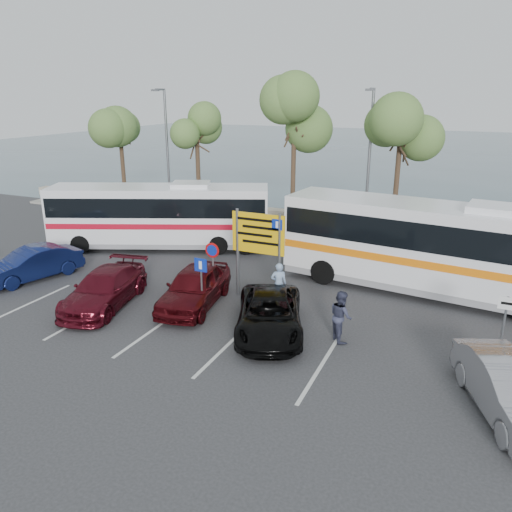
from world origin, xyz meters
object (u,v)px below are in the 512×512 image
at_px(street_lamp_left, 166,147).
at_px(pedestrian_far, 341,316).
at_px(car_maroon, 104,289).
at_px(coach_bus_left, 160,218).
at_px(car_silver_b, 511,390).
at_px(suv_black, 269,315).
at_px(pedestrian_near, 279,284).
at_px(street_lamp_right, 369,157).
at_px(coach_bus_right, 439,252).
at_px(car_red, 195,287).
at_px(car_blue, 32,264).
at_px(direction_sign, 258,240).

distance_m(street_lamp_left, pedestrian_far, 19.87).
bearing_deg(pedestrian_far, car_maroon, 56.98).
relative_size(coach_bus_left, car_silver_b, 2.54).
distance_m(suv_black, pedestrian_near, 2.42).
xyz_separation_m(street_lamp_right, coach_bus_left, (-9.50, -6.13, -2.96)).
relative_size(coach_bus_left, pedestrian_near, 6.62).
bearing_deg(coach_bus_right, car_red, -149.35).
height_order(coach_bus_left, car_maroon, coach_bus_left).
bearing_deg(car_blue, car_silver_b, 9.89).
distance_m(car_blue, suv_black, 11.60).
xyz_separation_m(coach_bus_left, coach_bus_right, (14.00, -0.89, 0.20)).
bearing_deg(coach_bus_left, street_lamp_right, 32.85).
bearing_deg(pedestrian_far, car_silver_b, -152.95).
relative_size(suv_black, pedestrian_near, 2.77).
relative_size(street_lamp_left, street_lamp_right, 1.00).
bearing_deg(street_lamp_right, suv_black, -91.83).
relative_size(car_red, car_silver_b, 1.02).
height_order(direction_sign, pedestrian_far, direction_sign).
relative_size(pedestrian_near, pedestrian_far, 0.98).
bearing_deg(street_lamp_right, pedestrian_near, -95.39).
relative_size(car_blue, car_silver_b, 0.97).
distance_m(car_maroon, car_silver_b, 14.18).
distance_m(street_lamp_left, street_lamp_right, 13.00).
bearing_deg(street_lamp_right, street_lamp_left, 180.00).
bearing_deg(car_maroon, car_blue, 156.35).
distance_m(direction_sign, coach_bus_left, 8.63).
relative_size(street_lamp_right, pedestrian_near, 4.67).
bearing_deg(car_silver_b, pedestrian_near, 129.90).
xyz_separation_m(car_maroon, car_silver_b, (14.12, -1.32, 0.04)).
height_order(car_red, car_silver_b, car_red).
bearing_deg(car_maroon, coach_bus_right, 16.82).
xyz_separation_m(car_red, car_silver_b, (10.94, -2.75, -0.04)).
height_order(direction_sign, suv_black, direction_sign).
bearing_deg(pedestrian_far, coach_bus_left, 22.05).
height_order(suv_black, car_silver_b, car_silver_b).
distance_m(car_maroon, suv_black, 6.73).
bearing_deg(car_maroon, car_red, 12.02).
relative_size(street_lamp_right, car_silver_b, 1.80).
bearing_deg(suv_black, street_lamp_left, 112.66).
xyz_separation_m(direction_sign, car_maroon, (-5.12, -3.12, -1.74)).
bearing_deg(car_silver_b, pedestrian_far, 133.28).
xyz_separation_m(direction_sign, pedestrian_near, (1.00, -0.29, -1.57)).
bearing_deg(direction_sign, pedestrian_near, -16.01).
bearing_deg(coach_bus_left, coach_bus_right, -3.62).
height_order(car_red, pedestrian_far, pedestrian_far).
relative_size(street_lamp_left, pedestrian_far, 4.57).
bearing_deg(coach_bus_left, pedestrian_far, -29.11).
xyz_separation_m(suv_black, pedestrian_far, (2.38, 0.42, 0.22)).
distance_m(car_blue, pedestrian_far, 13.97).
height_order(coach_bus_left, suv_black, coach_bus_left).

